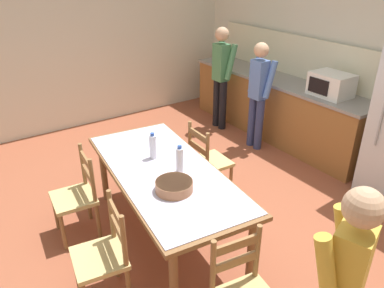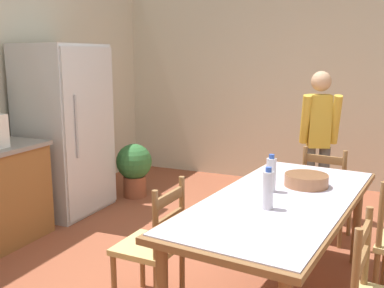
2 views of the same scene
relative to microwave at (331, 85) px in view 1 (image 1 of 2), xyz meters
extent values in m
plane|color=brown|center=(0.18, -2.21, -1.07)|extent=(8.32, 8.32, 0.00)
cube|color=beige|center=(0.18, 0.45, 0.38)|extent=(6.52, 0.12, 2.90)
cube|color=beige|center=(-3.08, -2.21, 0.38)|extent=(0.12, 5.20, 2.90)
cube|color=brown|center=(-0.94, 0.02, -0.63)|extent=(3.17, 0.62, 0.88)
cube|color=gray|center=(-0.94, 0.02, -0.17)|extent=(3.21, 0.66, 0.04)
cube|color=#B7BCC1|center=(-1.66, 0.02, -0.16)|extent=(0.52, 0.38, 0.02)
cube|color=beige|center=(-0.94, 0.33, 0.15)|extent=(3.17, 0.03, 0.60)
cylinder|color=#A5AAB2|center=(0.94, -0.38, -0.05)|extent=(0.02, 0.02, 0.65)
cube|color=white|center=(0.00, 0.00, 0.00)|extent=(0.50, 0.38, 0.30)
cube|color=black|center=(-0.05, -0.19, 0.00)|extent=(0.30, 0.01, 0.19)
cylinder|color=brown|center=(-0.75, -2.90, -0.71)|extent=(0.07, 0.07, 0.74)
cylinder|color=brown|center=(1.10, -3.10, -0.71)|extent=(0.07, 0.07, 0.74)
cylinder|color=brown|center=(-0.67, -2.20, -0.71)|extent=(0.07, 0.07, 0.74)
cylinder|color=brown|center=(1.18, -2.40, -0.71)|extent=(0.07, 0.07, 0.74)
cube|color=brown|center=(0.22, -2.65, -0.32)|extent=(2.15, 1.13, 0.04)
cube|color=#B7B2CC|center=(0.22, -2.65, -0.29)|extent=(2.06, 1.08, 0.01)
cylinder|color=silver|center=(-0.04, -2.62, -0.17)|extent=(0.07, 0.07, 0.24)
cylinder|color=#2D51B2|center=(-0.04, -2.62, -0.04)|extent=(0.04, 0.04, 0.03)
cylinder|color=silver|center=(0.33, -2.55, -0.17)|extent=(0.07, 0.07, 0.24)
cylinder|color=#2D51B2|center=(0.33, -2.55, -0.04)|extent=(0.04, 0.04, 0.03)
cylinder|color=#9E6642|center=(0.57, -2.76, -0.25)|extent=(0.32, 0.32, 0.09)
cylinder|color=#9E6642|center=(0.57, -2.76, -0.21)|extent=(0.31, 0.31, 0.02)
cylinder|color=olive|center=(1.37, -2.96, -0.39)|extent=(0.04, 0.04, 0.46)
cylinder|color=olive|center=(1.43, -2.60, -0.39)|extent=(0.04, 0.04, 0.46)
cube|color=olive|center=(1.40, -2.78, -0.27)|extent=(0.08, 0.36, 0.07)
cube|color=olive|center=(1.40, -2.78, -0.42)|extent=(0.08, 0.36, 0.07)
cylinder|color=olive|center=(-0.53, -3.53, -0.87)|extent=(0.04, 0.04, 0.41)
cylinder|color=olive|center=(-0.17, -3.56, -0.87)|extent=(0.04, 0.04, 0.41)
cylinder|color=olive|center=(-0.49, -3.19, -0.87)|extent=(0.04, 0.04, 0.41)
cylinder|color=olive|center=(-0.14, -3.22, -0.87)|extent=(0.04, 0.04, 0.41)
cube|color=tan|center=(-0.33, -3.38, -0.64)|extent=(0.45, 0.44, 0.04)
cylinder|color=olive|center=(-0.49, -3.19, -0.39)|extent=(0.04, 0.04, 0.46)
cylinder|color=olive|center=(-0.14, -3.22, -0.39)|extent=(0.04, 0.04, 0.46)
cube|color=olive|center=(-0.32, -3.21, -0.27)|extent=(0.36, 0.06, 0.07)
cube|color=olive|center=(-0.32, -3.21, -0.42)|extent=(0.36, 0.06, 0.07)
cylinder|color=olive|center=(0.39, -3.62, -0.87)|extent=(0.04, 0.04, 0.41)
cylinder|color=olive|center=(0.44, -3.28, -0.87)|extent=(0.04, 0.04, 0.41)
cylinder|color=olive|center=(0.79, -3.34, -0.87)|extent=(0.04, 0.04, 0.41)
cube|color=tan|center=(0.59, -3.48, -0.64)|extent=(0.48, 0.46, 0.04)
cylinder|color=olive|center=(0.44, -3.28, -0.39)|extent=(0.04, 0.04, 0.46)
cylinder|color=olive|center=(0.79, -3.34, -0.39)|extent=(0.04, 0.04, 0.46)
cube|color=olive|center=(0.62, -3.31, -0.27)|extent=(0.36, 0.08, 0.07)
cube|color=olive|center=(0.62, -3.31, -0.42)|extent=(0.36, 0.08, 0.07)
cylinder|color=olive|center=(0.03, -1.66, -0.87)|extent=(0.04, 0.04, 0.41)
cylinder|color=olive|center=(-0.33, -1.64, -0.87)|extent=(0.04, 0.04, 0.41)
cylinder|color=olive|center=(0.02, -2.00, -0.87)|extent=(0.04, 0.04, 0.41)
cylinder|color=olive|center=(-0.34, -1.98, -0.87)|extent=(0.04, 0.04, 0.41)
cube|color=tan|center=(-0.16, -1.82, -0.64)|extent=(0.44, 0.42, 0.04)
cylinder|color=olive|center=(0.02, -2.00, -0.39)|extent=(0.04, 0.04, 0.46)
cylinder|color=olive|center=(-0.34, -1.98, -0.39)|extent=(0.04, 0.04, 0.46)
cube|color=olive|center=(-0.16, -1.99, -0.27)|extent=(0.36, 0.04, 0.07)
cube|color=olive|center=(-0.16, -1.99, -0.42)|extent=(0.36, 0.04, 0.07)
cylinder|color=black|center=(-1.74, -0.51, -0.67)|extent=(0.12, 0.12, 0.81)
cylinder|color=black|center=(-1.58, -0.51, -0.67)|extent=(0.12, 0.12, 0.81)
cube|color=#478456|center=(-1.66, -0.51, 0.02)|extent=(0.23, 0.18, 0.57)
sphere|color=tan|center=(-1.66, -0.51, 0.44)|extent=(0.21, 0.21, 0.21)
cylinder|color=#478456|center=(-1.81, -0.44, 0.04)|extent=(0.09, 0.22, 0.54)
cylinder|color=#478456|center=(-1.50, -0.44, 0.04)|extent=(0.09, 0.22, 0.54)
cylinder|color=navy|center=(-0.86, -0.53, -0.69)|extent=(0.11, 0.11, 0.77)
cylinder|color=navy|center=(-0.71, -0.53, -0.69)|extent=(0.11, 0.11, 0.77)
cube|color=#5175BC|center=(-0.78, -0.53, -0.04)|extent=(0.22, 0.18, 0.54)
sphere|color=tan|center=(-0.78, -0.53, 0.37)|extent=(0.20, 0.20, 0.20)
cylinder|color=#5175BC|center=(-0.93, -0.47, -0.01)|extent=(0.09, 0.21, 0.52)
cylinder|color=#5175BC|center=(-0.63, -0.47, -0.01)|extent=(0.09, 0.21, 0.52)
cube|color=gold|center=(2.10, -2.62, -0.02)|extent=(0.24, 0.27, 0.55)
sphere|color=tan|center=(2.10, -2.62, 0.40)|extent=(0.21, 0.21, 0.21)
cylinder|color=gold|center=(2.09, -2.78, 0.01)|extent=(0.23, 0.15, 0.53)
cylinder|color=gold|center=(1.99, -2.49, 0.01)|extent=(0.23, 0.15, 0.53)
camera|label=1|loc=(2.85, -4.13, 1.48)|focal=35.00mm
camera|label=2|loc=(-2.70, -3.28, 0.66)|focal=42.00mm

